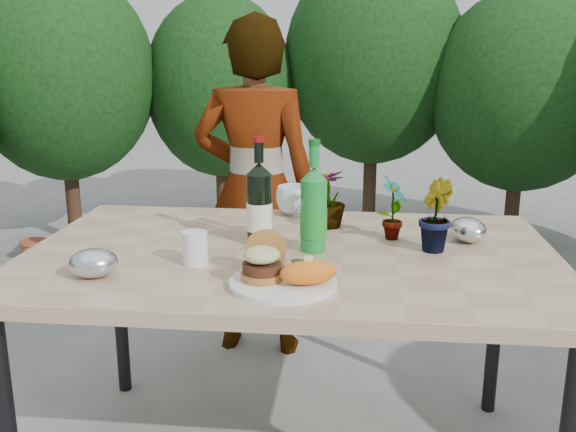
# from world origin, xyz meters

# --- Properties ---
(patio_table) EXTENTS (1.60, 1.00, 0.75)m
(patio_table) POSITION_xyz_m (0.00, 0.00, 0.69)
(patio_table) COLOR tan
(patio_table) RESTS_ON ground
(shrub_hedge) EXTENTS (6.98, 5.15, 2.24)m
(shrub_hedge) POSITION_xyz_m (0.47, 1.41, 1.14)
(shrub_hedge) COLOR #382316
(shrub_hedge) RESTS_ON ground
(dinner_plate) EXTENTS (0.28, 0.28, 0.01)m
(dinner_plate) POSITION_xyz_m (0.01, -0.29, 0.76)
(dinner_plate) COLOR white
(dinner_plate) RESTS_ON patio_table
(burger_stack) EXTENTS (0.11, 0.16, 0.11)m
(burger_stack) POSITION_xyz_m (-0.05, -0.28, 0.81)
(burger_stack) COLOR #B7722D
(burger_stack) RESTS_ON dinner_plate
(sweet_potato) EXTENTS (0.17, 0.12, 0.06)m
(sweet_potato) POSITION_xyz_m (0.08, -0.31, 0.80)
(sweet_potato) COLOR orange
(sweet_potato) RESTS_ON dinner_plate
(grilled_veg) EXTENTS (0.08, 0.05, 0.03)m
(grilled_veg) POSITION_xyz_m (0.03, -0.20, 0.78)
(grilled_veg) COLOR olive
(grilled_veg) RESTS_ON dinner_plate
(wine_bottle) EXTENTS (0.08, 0.08, 0.34)m
(wine_bottle) POSITION_xyz_m (-0.10, 0.06, 0.87)
(wine_bottle) COLOR black
(wine_bottle) RESTS_ON patio_table
(sparkling_water) EXTENTS (0.08, 0.08, 0.34)m
(sparkling_water) POSITION_xyz_m (0.07, 0.01, 0.87)
(sparkling_water) COLOR #18852F
(sparkling_water) RESTS_ON patio_table
(plastic_cup) EXTENTS (0.07, 0.07, 0.09)m
(plastic_cup) POSITION_xyz_m (-0.26, -0.15, 0.80)
(plastic_cup) COLOR white
(plastic_cup) RESTS_ON patio_table
(seedling_left) EXTENTS (0.11, 0.13, 0.21)m
(seedling_left) POSITION_xyz_m (0.31, 0.15, 0.85)
(seedling_left) COLOR #235E20
(seedling_left) RESTS_ON patio_table
(seedling_mid) EXTENTS (0.11, 0.13, 0.22)m
(seedling_mid) POSITION_xyz_m (0.43, 0.06, 0.86)
(seedling_mid) COLOR #1F511B
(seedling_mid) RESTS_ON patio_table
(seedling_right) EXTENTS (0.16, 0.16, 0.20)m
(seedling_right) POSITION_xyz_m (0.10, 0.28, 0.85)
(seedling_right) COLOR #21541C
(seedling_right) RESTS_ON patio_table
(blue_bowl) EXTENTS (0.17, 0.17, 0.11)m
(blue_bowl) POSITION_xyz_m (-0.03, 0.44, 0.80)
(blue_bowl) COLOR silver
(blue_bowl) RESTS_ON patio_table
(foil_packet_left) EXTENTS (0.16, 0.14, 0.08)m
(foil_packet_left) POSITION_xyz_m (-0.50, -0.28, 0.79)
(foil_packet_left) COLOR #B9BCC0
(foil_packet_left) RESTS_ON patio_table
(foil_packet_right) EXTENTS (0.15, 0.16, 0.08)m
(foil_packet_right) POSITION_xyz_m (0.55, 0.15, 0.79)
(foil_packet_right) COLOR silver
(foil_packet_right) RESTS_ON patio_table
(person) EXTENTS (0.55, 0.37, 1.49)m
(person) POSITION_xyz_m (-0.25, 0.87, 0.74)
(person) COLOR #8E5747
(person) RESTS_ON ground
(terracotta_pot) EXTENTS (0.17, 0.17, 0.14)m
(terracotta_pot) POSITION_xyz_m (-1.87, 1.92, 0.07)
(terracotta_pot) COLOR #B14D2D
(terracotta_pot) RESTS_ON ground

